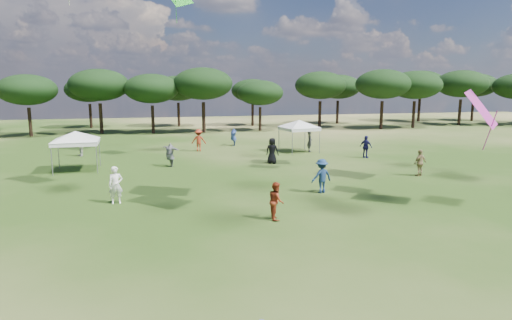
# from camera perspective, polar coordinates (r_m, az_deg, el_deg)

# --- Properties ---
(tree_line) EXTENTS (108.78, 17.63, 7.77)m
(tree_line) POSITION_cam_1_polar(r_m,az_deg,el_deg) (53.93, -8.40, 9.74)
(tree_line) COLOR black
(tree_line) RESTS_ON ground
(tent_left) EXTENTS (5.62, 5.62, 2.90)m
(tent_left) POSITION_cam_1_polar(r_m,az_deg,el_deg) (29.91, -22.95, 3.33)
(tent_left) COLOR gray
(tent_left) RESTS_ON ground
(tent_right) EXTENTS (5.37, 5.37, 2.98)m
(tent_right) POSITION_cam_1_polar(r_m,az_deg,el_deg) (35.71, 5.78, 5.14)
(tent_right) COLOR gray
(tent_right) RESTS_ON ground
(festival_crowd) EXTENTS (28.33, 23.57, 1.93)m
(festival_crowd) POSITION_cam_1_polar(r_m,az_deg,el_deg) (28.88, -10.76, 0.53)
(festival_crowd) COLOR #957E51
(festival_crowd) RESTS_ON ground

